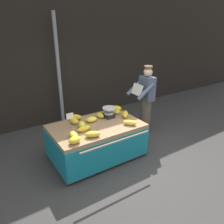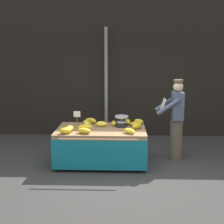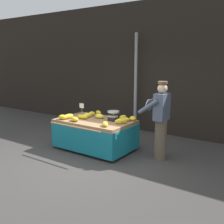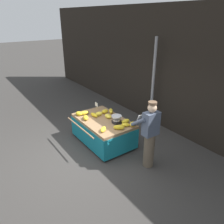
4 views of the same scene
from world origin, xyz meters
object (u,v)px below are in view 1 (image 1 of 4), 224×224
price_sign (70,118)px  banana_bunch_6 (117,112)px  banana_bunch_9 (74,136)px  banana_bunch_1 (75,117)px  banana_bunch_11 (100,115)px  street_pole (59,72)px  banana_bunch_10 (109,111)px  banana_bunch_2 (125,114)px  banana_bunch_4 (92,119)px  banana_bunch_13 (93,134)px  banana_cart (96,133)px  banana_bunch_5 (130,123)px  banana_bunch_7 (82,125)px  banana_bunch_8 (74,121)px  banana_bunch_3 (116,108)px  weighing_scale (109,112)px  vendor_person (146,100)px  banana_bunch_12 (75,140)px  banana_bunch_0 (84,128)px

price_sign → banana_bunch_6: size_ratio=1.58×
price_sign → banana_bunch_9: size_ratio=1.20×
banana_bunch_1 → banana_bunch_11: (0.51, -0.18, -0.01)m
street_pole → banana_bunch_10: (0.54, -1.53, -0.66)m
banana_bunch_2 → banana_bunch_1: bearing=155.9°
banana_bunch_4 → banana_bunch_11: (0.26, 0.10, -0.01)m
banana_bunch_6 → banana_bunch_13: (-0.99, -0.67, 0.01)m
banana_cart → banana_bunch_2: banana_bunch_2 is taller
banana_bunch_5 → banana_bunch_13: banana_bunch_13 is taller
banana_bunch_11 → banana_bunch_9: bearing=-147.3°
banana_bunch_5 → banana_bunch_11: (-0.31, 0.64, 0.00)m
banana_bunch_7 → banana_bunch_8: banana_bunch_7 is taller
price_sign → banana_bunch_9: (-0.10, -0.37, -0.19)m
price_sign → banana_bunch_6: price_sign is taller
banana_bunch_11 → banana_bunch_8: bearing=178.5°
banana_bunch_4 → banana_bunch_1: bearing=131.8°
street_pole → banana_bunch_3: bearing=-61.8°
banana_bunch_2 → banana_bunch_5: 0.41m
banana_bunch_2 → banana_bunch_10: bearing=117.5°
price_sign → banana_bunch_6: (1.20, 0.17, -0.20)m
banana_bunch_1 → banana_bunch_6: bearing=-11.2°
banana_bunch_5 → banana_bunch_8: banana_bunch_8 is taller
weighing_scale → vendor_person: vendor_person is taller
banana_bunch_8 → banana_bunch_10: size_ratio=0.88×
price_sign → banana_bunch_12: size_ratio=1.51×
banana_bunch_1 → banana_bunch_13: banana_bunch_1 is taller
banana_bunch_5 → vendor_person: vendor_person is taller
banana_bunch_1 → banana_bunch_9: (-0.35, -0.73, -0.00)m
weighing_scale → banana_bunch_7: weighing_scale is taller
banana_bunch_12 → banana_bunch_3: bearing=30.9°
price_sign → banana_bunch_0: price_sign is taller
banana_bunch_8 → banana_bunch_11: bearing=-1.5°
banana_bunch_2 → banana_bunch_8: (-1.08, 0.28, -0.00)m
banana_bunch_2 → banana_bunch_0: bearing=-173.7°
banana_bunch_4 → banana_bunch_13: (-0.29, -0.58, -0.00)m
banana_bunch_1 → banana_bunch_3: bearing=-0.8°
banana_bunch_1 → banana_bunch_6: 0.97m
banana_bunch_3 → banana_bunch_12: (-1.45, -0.87, 0.00)m
banana_bunch_2 → banana_bunch_8: size_ratio=1.27×
banana_bunch_0 → banana_bunch_7: banana_bunch_7 is taller
banana_bunch_0 → banana_bunch_13: bearing=-85.6°
weighing_scale → banana_bunch_7: size_ratio=1.36×
banana_bunch_2 → banana_bunch_3: 0.43m
banana_bunch_4 → banana_bunch_13: 0.65m
price_sign → banana_bunch_7: price_sign is taller
banana_bunch_0 → banana_bunch_8: 0.40m
banana_bunch_10 → banana_bunch_9: bearing=-150.0°
weighing_scale → banana_bunch_5: bearing=-74.1°
banana_bunch_6 → banana_bunch_10: 0.19m
banana_bunch_3 → banana_bunch_5: 0.84m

